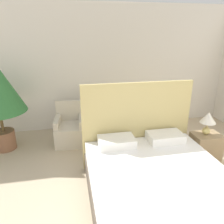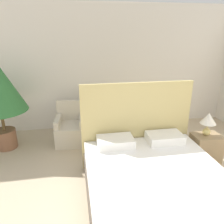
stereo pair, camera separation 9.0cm
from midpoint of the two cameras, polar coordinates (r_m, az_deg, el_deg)
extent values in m
cube|color=silver|center=(5.34, -1.00, 11.34)|extent=(10.00, 0.06, 2.90)
cube|color=#4C4238|center=(3.28, 11.12, -20.31)|extent=(1.86, 2.03, 0.31)
cube|color=white|center=(3.12, 11.46, -16.55)|extent=(1.83, 1.99, 0.23)
cube|color=tan|center=(3.81, 5.87, -3.41)|extent=(1.90, 0.06, 1.50)
cube|color=white|center=(3.55, 0.45, -7.76)|extent=(0.58, 0.38, 0.14)
cube|color=white|center=(3.79, 13.04, -6.40)|extent=(0.58, 0.38, 0.14)
cube|color=beige|center=(4.80, -11.34, -5.63)|extent=(0.66, 0.69, 0.42)
cube|color=beige|center=(4.91, -11.45, 0.43)|extent=(0.61, 0.11, 0.45)
cube|color=beige|center=(4.72, -14.65, -2.53)|extent=(0.15, 0.59, 0.16)
cube|color=beige|center=(4.67, -8.47, -2.30)|extent=(0.15, 0.59, 0.16)
cube|color=beige|center=(4.88, -0.06, -4.79)|extent=(0.61, 0.65, 0.42)
cube|color=beige|center=(4.98, -0.74, 1.15)|extent=(0.61, 0.06, 0.45)
cube|color=beige|center=(4.72, -3.08, -1.84)|extent=(0.10, 0.58, 0.16)
cube|color=beige|center=(4.82, 2.90, -1.38)|extent=(0.10, 0.58, 0.16)
cylinder|color=brown|center=(5.02, -26.67, -6.51)|extent=(0.42, 0.42, 0.40)
cylinder|color=brown|center=(4.86, -27.41, -2.19)|extent=(0.06, 0.06, 0.42)
cube|color=#937A56|center=(4.32, 22.54, -8.83)|extent=(0.49, 0.36, 0.57)
sphere|color=tan|center=(4.16, 22.82, -4.55)|extent=(0.13, 0.13, 0.13)
cylinder|color=tan|center=(4.12, 23.03, -3.13)|extent=(0.02, 0.02, 0.09)
cone|color=silver|center=(4.07, 23.29, -1.34)|extent=(0.27, 0.27, 0.19)
cylinder|color=#B7AD93|center=(4.78, -5.60, -5.37)|extent=(0.38, 0.38, 0.43)
camera|label=1|loc=(0.04, -90.62, -0.23)|focal=35.00mm
camera|label=2|loc=(0.04, 89.38, 0.23)|focal=35.00mm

